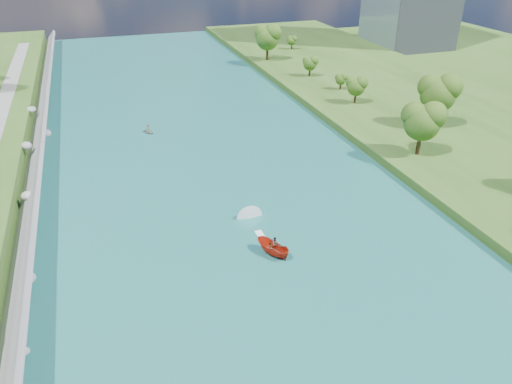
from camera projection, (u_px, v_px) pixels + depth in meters
name	position (u px, v px, depth m)	size (l,w,h in m)	color
ground	(257.00, 260.00, 58.80)	(260.00, 260.00, 0.00)	#2D5119
river_water	(215.00, 185.00, 75.45)	(55.00, 240.00, 0.10)	#1A5B62
berm_east	(483.00, 141.00, 89.03)	(44.00, 240.00, 1.50)	#2D5119
riprap_bank	(29.00, 204.00, 66.91)	(4.16, 236.00, 4.30)	slate
trees_east	(420.00, 106.00, 88.11)	(19.18, 136.74, 11.60)	#2A4F15
motorboat	(269.00, 244.00, 60.18)	(3.82, 19.27, 1.96)	#AF220E
raft	(149.00, 131.00, 93.91)	(2.99, 3.28, 1.57)	gray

